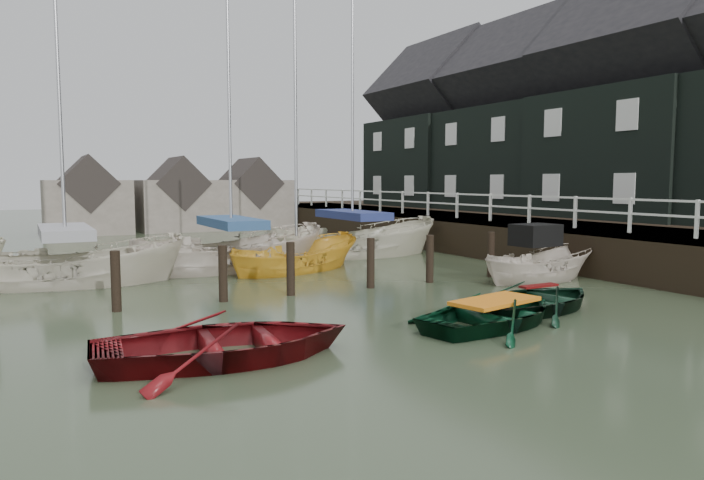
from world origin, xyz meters
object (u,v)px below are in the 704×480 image
rowboat_green (495,326)px  sailboat_d (352,254)px  motorboat (539,277)px  sailboat_c (297,270)px  rowboat_dkgreen (538,310)px  sailboat_a (67,282)px  sailboat_b (232,267)px  rowboat_red (228,360)px

rowboat_green → sailboat_d: sailboat_d is taller
motorboat → sailboat_c: 7.76m
rowboat_dkgreen → sailboat_a: bearing=35.2°
sailboat_b → sailboat_d: sailboat_d is taller
motorboat → sailboat_b: size_ratio=0.34×
rowboat_red → sailboat_b: sailboat_b is taller
rowboat_dkgreen → sailboat_b: (-4.22, 9.85, 0.06)m
sailboat_b → rowboat_green: bearing=-174.1°
sailboat_b → sailboat_c: 2.22m
rowboat_red → motorboat: bearing=-65.4°
sailboat_a → motorboat: bearing=-104.3°
rowboat_dkgreen → motorboat: (3.17, 3.20, 0.10)m
sailboat_d → sailboat_c: bearing=134.2°
rowboat_green → rowboat_dkgreen: rowboat_dkgreen is taller
rowboat_red → rowboat_green: 5.61m
rowboat_green → sailboat_b: sailboat_b is taller
rowboat_red → sailboat_a: (-1.84, 9.59, 0.06)m
motorboat → sailboat_a: sailboat_a is taller
rowboat_dkgreen → motorboat: motorboat is taller
sailboat_d → motorboat: bearing=-158.2°
rowboat_red → motorboat: (10.68, 3.72, 0.10)m
rowboat_red → sailboat_b: bearing=-12.2°
sailboat_b → sailboat_c: bearing=-130.1°
sailboat_b → rowboat_dkgreen: bearing=-163.2°
rowboat_dkgreen → sailboat_a: size_ratio=0.33×
motorboat → rowboat_dkgreen: bearing=131.7°
sailboat_a → sailboat_c: sailboat_a is taller
rowboat_red → sailboat_a: bearing=16.3°
rowboat_dkgreen → sailboat_b: bearing=12.5°
rowboat_red → rowboat_dkgreen: 7.53m
rowboat_dkgreen → sailboat_b: sailboat_b is taller
rowboat_red → sailboat_a: 9.76m
rowboat_red → rowboat_dkgreen: rowboat_red is taller
rowboat_dkgreen → motorboat: 4.50m
sailboat_b → sailboat_a: bearing=92.2°
rowboat_red → sailboat_b: 10.88m
rowboat_red → motorboat: motorboat is taller
rowboat_green → sailboat_d: bearing=-26.5°
rowboat_red → sailboat_c: 10.49m
motorboat → sailboat_d: sailboat_d is taller
sailboat_a → rowboat_red: bearing=-158.3°
sailboat_b → rowboat_red: bearing=155.9°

